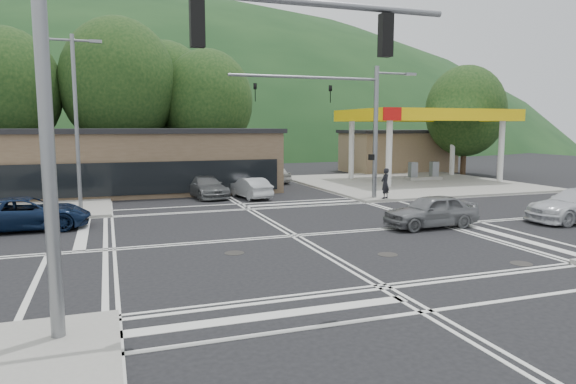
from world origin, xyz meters
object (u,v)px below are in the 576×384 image
object	(u,v)px
car_grey_center	(431,211)
car_northbound	(205,187)
car_queue_a	(250,188)
car_queue_b	(273,174)
car_blue_west	(27,214)
pedestrian	(385,183)

from	to	relation	value
car_grey_center	car_northbound	size ratio (longest dim) A/B	0.91
car_grey_center	car_queue_a	bearing A→B (deg)	-157.52
car_grey_center	car_queue_b	bearing A→B (deg)	-178.05
car_blue_west	car_northbound	xyz separation A→B (m)	(9.11, 7.68, -0.03)
car_grey_center	car_northbound	distance (m)	15.08
car_queue_b	pedestrian	bearing A→B (deg)	97.86
car_queue_b	pedestrian	distance (m)	12.25
car_queue_b	car_queue_a	bearing A→B (deg)	55.40
car_blue_west	car_grey_center	xyz separation A→B (m)	(16.78, -5.30, 0.02)
car_queue_b	pedestrian	size ratio (longest dim) A/B	2.16
car_queue_a	car_queue_b	distance (m)	8.91
car_blue_west	pedestrian	size ratio (longest dim) A/B	2.82
car_blue_west	car_northbound	distance (m)	11.92
car_grey_center	car_queue_b	size ratio (longest dim) A/B	1.09
car_grey_center	pedestrian	xyz separation A→B (m)	(2.22, 7.80, 0.33)
car_grey_center	car_northbound	world-z (taller)	car_grey_center
car_queue_b	car_blue_west	bearing A→B (deg)	34.79
car_blue_west	car_northbound	bearing A→B (deg)	-50.63
car_blue_west	car_queue_b	size ratio (longest dim) A/B	1.30
car_blue_west	car_queue_b	xyz separation A→B (m)	(15.76, 14.31, -0.04)
car_queue_b	car_northbound	bearing A→B (deg)	37.45
pedestrian	car_blue_west	bearing A→B (deg)	-23.20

